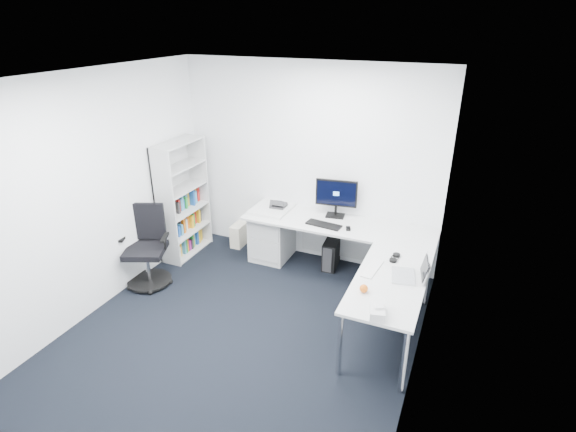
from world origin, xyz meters
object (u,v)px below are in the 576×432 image
at_px(l_desk, 328,260).
at_px(task_chair, 145,248).
at_px(laptop, 404,266).
at_px(bookshelf, 183,199).
at_px(monitor, 336,198).

distance_m(l_desk, task_chair, 2.31).
relative_size(l_desk, task_chair, 2.42).
xyz_separation_m(l_desk, laptop, (1.01, -0.63, 0.49)).
xyz_separation_m(bookshelf, laptop, (3.18, -0.68, 0.02)).
xyz_separation_m(task_chair, monitor, (2.03, 1.42, 0.48)).
xyz_separation_m(monitor, laptop, (1.11, -1.18, -0.14)).
relative_size(bookshelf, laptop, 4.86).
bearing_deg(task_chair, bookshelf, 70.62).
distance_m(bookshelf, task_chair, 0.98).
height_order(task_chair, laptop, task_chair).
bearing_deg(bookshelf, l_desk, -1.32).
xyz_separation_m(l_desk, monitor, (-0.10, 0.55, 0.63)).
bearing_deg(l_desk, laptop, -32.08).
height_order(l_desk, task_chair, task_chair).
height_order(l_desk, monitor, monitor).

